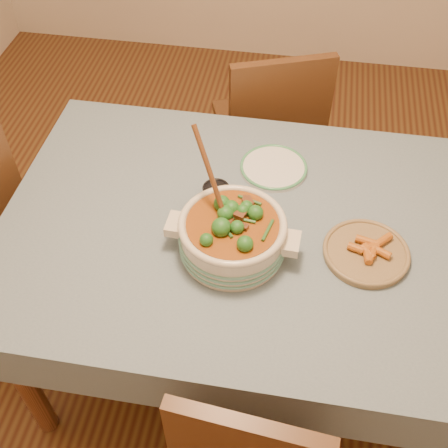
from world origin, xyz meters
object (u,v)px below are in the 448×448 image
object	(u,v)px
chair_far	(271,126)
dining_table	(267,247)
condiment_bowl	(216,192)
fried_plate	(366,252)
white_plate	(274,168)
stew_casserole	(232,233)

from	to	relation	value
chair_far	dining_table	bearing A→B (deg)	73.67
condiment_bowl	fried_plate	distance (m)	0.51
white_plate	fried_plate	xyz separation A→B (m)	(0.31, -0.33, 0.01)
stew_casserole	fried_plate	size ratio (longest dim) A/B	1.20
stew_casserole	chair_far	xyz separation A→B (m)	(0.03, 0.93, -0.32)
white_plate	chair_far	xyz separation A→B (m)	(-0.05, 0.55, -0.26)
fried_plate	stew_casserole	bearing A→B (deg)	-173.02
white_plate	chair_far	size ratio (longest dim) A/B	0.27
white_plate	condiment_bowl	world-z (taller)	condiment_bowl
dining_table	stew_casserole	size ratio (longest dim) A/B	4.27
white_plate	fried_plate	world-z (taller)	fried_plate
white_plate	dining_table	bearing A→B (deg)	-87.00
dining_table	white_plate	size ratio (longest dim) A/B	6.97
white_plate	condiment_bowl	distance (m)	0.24
condiment_bowl	stew_casserole	bearing A→B (deg)	-67.99
dining_table	chair_far	size ratio (longest dim) A/B	1.86
dining_table	white_plate	distance (m)	0.29
dining_table	fried_plate	distance (m)	0.32
fried_plate	chair_far	bearing A→B (deg)	112.50
chair_far	condiment_bowl	bearing A→B (deg)	59.71
fried_plate	chair_far	size ratio (longest dim) A/B	0.36
stew_casserole	condiment_bowl	xyz separation A→B (m)	(-0.09, 0.21, -0.05)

